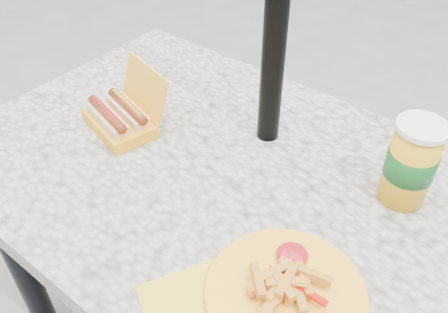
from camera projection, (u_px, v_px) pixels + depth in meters
The scene contains 4 objects.
picnic_table at pixel (225, 206), 1.08m from camera, with size 1.20×0.80×0.75m.
hotdog_box at pixel (121, 117), 1.11m from camera, with size 0.21×0.19×0.14m.
fries_plate at pixel (280, 292), 0.77m from camera, with size 0.34×0.37×0.05m.
soda_cup at pixel (411, 163), 0.89m from camera, with size 0.10×0.10×0.18m.
Camera 1 is at (0.46, -0.59, 1.43)m, focal length 38.00 mm.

